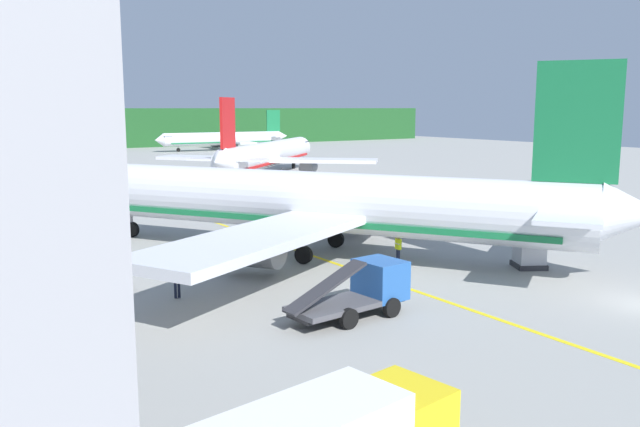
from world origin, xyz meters
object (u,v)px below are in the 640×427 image
Objects in this scene: service_truck_baggage at (365,289)px; crew_loader_left at (398,247)px; airliner_foreground at (307,202)px; airliner_far_taxiway at (225,139)px; airliner_mid_apron at (267,155)px; cargo_container_mid at (530,252)px; crew_marshaller at (177,278)px; cargo_container_near at (113,274)px.

crew_loader_left is at bearing 41.21° from service_truck_baggage.
airliner_far_taxiway is (41.11, 98.93, -0.85)m from airliner_foreground.
airliner_mid_apron reaches higher than airliner_far_taxiway.
cargo_container_mid is (-32.15, -109.39, -1.56)m from airliner_far_taxiway.
airliner_foreground is 21.01× the size of crew_loader_left.
airliner_mid_apron is 51.99m from crew_loader_left.
service_truck_baggage is 3.67× the size of crew_marshaller.
airliner_far_taxiway reaches higher than crew_loader_left.
crew_marshaller is at bearing -54.33° from cargo_container_near.
service_truck_baggage is (-45.68, -111.01, -1.35)m from airliner_far_taxiway.
airliner_foreground is at bearing 121.55° from crew_loader_left.
airliner_foreground is at bearing 69.28° from service_truck_baggage.
service_truck_baggage is 9.55m from crew_marshaller.
crew_marshaller is 0.98× the size of crew_loader_left.
service_truck_baggage is at bearing -49.09° from crew_marshaller.
airliner_far_taxiway is at bearing 61.71° from cargo_container_near.
service_truck_baggage is at bearing -110.72° from airliner_foreground.
crew_loader_left is at bearing -58.45° from airliner_foreground.
airliner_mid_apron is at bearing 65.12° from service_truck_baggage.
cargo_container_mid reaches higher than crew_marshaller.
service_truck_baggage is at bearing -112.37° from airliner_far_taxiway.
crew_loader_left is (14.05, -0.39, 0.02)m from crew_marshaller.
crew_marshaller is at bearing 178.40° from crew_loader_left.
airliner_far_taxiway is at bearing 70.02° from crew_loader_left.
service_truck_baggage is (-25.77, -55.57, -1.83)m from airliner_mid_apron.
airliner_foreground is 5.82× the size of service_truck_baggage.
cargo_container_mid is 7.75m from crew_loader_left.
crew_loader_left is at bearing -110.25° from airliner_mid_apron.
cargo_container_near is (-13.07, -1.73, -2.50)m from airliner_foreground.
airliner_mid_apron is 14.87× the size of cargo_container_near.
cargo_container_near is 16.67m from crew_loader_left.
airliner_far_taxiway is at bearing 67.43° from airliner_foreground.
service_truck_baggage is at bearing -114.88° from airliner_mid_apron.
service_truck_baggage reaches higher than crew_loader_left.
airliner_mid_apron is 58.03m from crew_marshaller.
airliner_far_taxiway is 17.85× the size of crew_loader_left.
crew_marshaller is (-51.94, -103.79, -1.52)m from airliner_far_taxiway.
crew_marshaller is (-6.26, 7.22, -0.17)m from service_truck_baggage.
cargo_container_near is at bearing 129.41° from service_truck_baggage.
airliner_foreground is at bearing 130.58° from cargo_container_mid.
crew_loader_left is (-17.98, -48.74, -1.98)m from airliner_mid_apron.
cargo_container_near is (-34.27, -45.22, -2.13)m from airliner_mid_apron.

